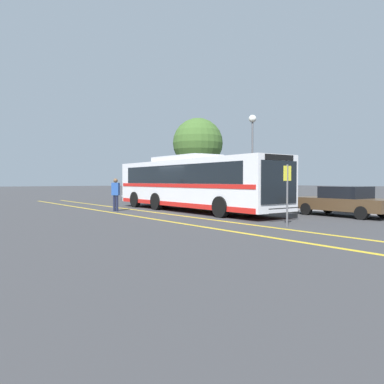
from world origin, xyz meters
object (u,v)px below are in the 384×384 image
pedestrian_0 (116,192)px  transit_bus (192,182)px  tree_0 (198,143)px  parked_car_3 (344,201)px  bus_stop_sign (287,187)px  parked_car_2 (246,197)px  parked_car_0 (147,191)px  street_lamp (252,137)px  parked_car_1 (187,194)px

pedestrian_0 → transit_bus: bearing=-163.2°
pedestrian_0 → tree_0: (-8.70, 12.63, 4.22)m
tree_0 → pedestrian_0: bearing=-55.4°
parked_car_3 → bus_stop_sign: bearing=-168.4°
parked_car_2 → tree_0: (-11.55, 5.18, 4.57)m
parked_car_2 → bus_stop_sign: bearing=-127.8°
parked_car_2 → tree_0: size_ratio=0.54×
parked_car_3 → bus_stop_sign: size_ratio=2.05×
parked_car_0 → pedestrian_0: pedestrian_0 is taller
pedestrian_0 → bus_stop_sign: size_ratio=0.80×
pedestrian_0 → street_lamp: bearing=-129.2°
parked_car_1 → bus_stop_sign: bus_stop_sign is taller
transit_bus → bus_stop_sign: size_ratio=5.64×
parked_car_1 → bus_stop_sign: (13.97, -5.56, 0.74)m
pedestrian_0 → street_lamp: 11.46m
pedestrian_0 → bus_stop_sign: (10.42, 2.03, 0.40)m
transit_bus → parked_car_3: transit_bus is taller
pedestrian_0 → tree_0: tree_0 is taller
street_lamp → tree_0: tree_0 is taller
parked_car_0 → tree_0: bearing=171.3°
parked_car_1 → tree_0: bearing=42.8°
bus_stop_sign → tree_0: bearing=-118.1°
tree_0 → street_lamp: bearing=-11.7°
transit_bus → tree_0: bearing=-128.2°
parked_car_2 → parked_car_3: parked_car_3 is taller
bus_stop_sign → street_lamp: 13.91m
parked_car_0 → parked_car_3: 19.07m
parked_car_3 → street_lamp: (-9.25, 3.28, 4.21)m
tree_0 → parked_car_1: bearing=-44.4°
bus_stop_sign → tree_0: size_ratio=0.30×
parked_car_0 → pedestrian_0: (9.63, -7.64, 0.29)m
tree_0 → parked_car_0: bearing=-100.5°
street_lamp → parked_car_1: bearing=-139.4°
parked_car_1 → pedestrian_0: size_ratio=2.52×
transit_bus → parked_car_2: size_ratio=3.18×
bus_stop_sign → tree_0: 22.20m
transit_bus → parked_car_2: 4.04m
transit_bus → pedestrian_0: bearing=-34.1°
parked_car_3 → transit_bus: bearing=121.1°
parked_car_1 → street_lamp: 6.47m
transit_bus → parked_car_1: size_ratio=2.81×
pedestrian_0 → street_lamp: street_lamp is taller
parked_car_1 → street_lamp: (3.74, 3.20, 4.20)m
bus_stop_sign → street_lamp: street_lamp is taller
bus_stop_sign → street_lamp: size_ratio=0.36×
transit_bus → tree_0: 14.87m
parked_car_3 → pedestrian_0: bearing=129.9°
parked_car_1 → parked_car_2: bearing=-94.2°
pedestrian_0 → parked_car_1: bearing=-103.1°
parked_car_1 → tree_0: tree_0 is taller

